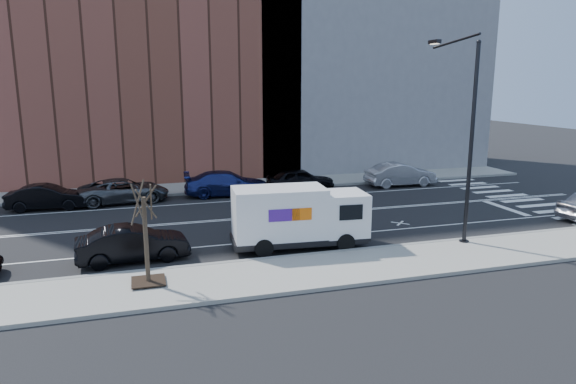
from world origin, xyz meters
TOP-DOWN VIEW (x-y plane):
  - ground at (0.00, 0.00)m, footprint 120.00×120.00m
  - sidewalk_near at (0.00, -8.80)m, footprint 44.00×3.60m
  - sidewalk_far at (0.00, 8.80)m, footprint 44.00×3.60m
  - curb_near at (0.00, -7.00)m, footprint 44.00×0.25m
  - curb_far at (0.00, 7.00)m, footprint 44.00×0.25m
  - crosswalk at (16.00, 0.00)m, footprint 3.00×14.00m
  - road_markings at (0.00, 0.00)m, footprint 40.00×8.60m
  - bldg_brick at (-8.00, 15.60)m, footprint 26.00×10.00m
  - bldg_concrete at (12.00, 15.60)m, footprint 20.00×10.00m
  - streetlight at (7.00, -6.91)m, footprint 0.44×4.02m
  - street_tree at (-7.00, -8.40)m, footprint 1.20×1.20m
  - fedex_van at (-0.38, -5.60)m, footprint 6.21×2.52m
  - far_parked_b at (-12.27, 5.35)m, footprint 4.54×1.85m
  - far_parked_c at (-8.00, 5.93)m, footprint 5.63×3.12m
  - far_parked_d at (-1.56, 6.09)m, footprint 5.69×2.64m
  - far_parked_e at (3.45, 6.02)m, footprint 4.72×2.07m
  - far_parked_f at (10.90, 5.69)m, footprint 5.01×1.75m
  - driving_sedan at (1.06, -1.94)m, footprint 4.49×1.73m
  - near_parked_rear_a at (-7.50, -5.36)m, footprint 4.64×1.96m

SIDE VIEW (x-z plane):
  - ground at x=0.00m, z-range 0.00..0.00m
  - crosswalk at x=16.00m, z-range 0.00..0.01m
  - road_markings at x=0.00m, z-range 0.00..0.01m
  - sidewalk_near at x=0.00m, z-range 0.00..0.15m
  - sidewalk_far at x=0.00m, z-range 0.00..0.15m
  - curb_near at x=0.00m, z-range 0.00..0.17m
  - curb_far at x=0.00m, z-range 0.00..0.17m
  - driving_sedan at x=1.06m, z-range 0.00..1.46m
  - far_parked_b at x=-12.27m, z-range 0.00..1.46m
  - near_parked_rear_a at x=-7.50m, z-range 0.00..1.49m
  - far_parked_c at x=-8.00m, z-range 0.00..1.49m
  - far_parked_e at x=3.45m, z-range 0.00..1.58m
  - far_parked_d at x=-1.56m, z-range 0.00..1.61m
  - far_parked_f at x=10.90m, z-range 0.00..1.65m
  - street_tree at x=-7.00m, z-range -0.42..3.33m
  - fedex_van at x=-0.38m, z-range 0.07..2.85m
  - streetlight at x=7.00m, z-range 0.41..9.75m
  - bldg_brick at x=-8.00m, z-range 0.00..22.00m
  - bldg_concrete at x=12.00m, z-range 0.00..26.00m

